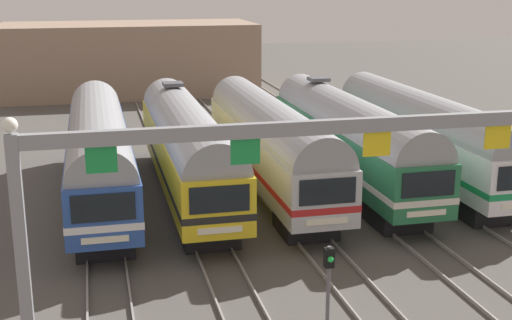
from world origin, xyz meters
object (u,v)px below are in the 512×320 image
commuter_train_blue (99,149)px  commuter_train_yellow (186,144)px  commuter_train_green (348,136)px  commuter_train_stainless (269,140)px  catenary_gantry (376,155)px  commuter_train_white (423,132)px  yard_signal_mast (329,276)px

commuter_train_blue → commuter_train_yellow: size_ratio=1.00×
commuter_train_blue → commuter_train_green: bearing=0.0°
commuter_train_stainless → catenary_gantry: size_ratio=0.82×
commuter_train_stainless → commuter_train_white: bearing=0.0°
commuter_train_stainless → yard_signal_mast: size_ratio=5.89×
commuter_train_yellow → commuter_train_white: bearing=-0.0°
commuter_train_blue → commuter_train_green: commuter_train_green is taller
commuter_train_blue → commuter_train_white: same height
commuter_train_white → commuter_train_yellow: bearing=180.0°
commuter_train_yellow → commuter_train_stainless: bearing=-0.1°
yard_signal_mast → commuter_train_stainless: bearing=82.1°
commuter_train_white → catenary_gantry: bearing=-122.1°
commuter_train_stainless → yard_signal_mast: commuter_train_stainless is taller
commuter_train_stainless → yard_signal_mast: 15.44m
commuter_train_green → catenary_gantry: 14.38m
commuter_train_stainless → yard_signal_mast: (-2.11, -15.28, -0.55)m
commuter_train_blue → commuter_train_green: size_ratio=1.00×
commuter_train_green → yard_signal_mast: commuter_train_green is taller
commuter_train_white → catenary_gantry: catenary_gantry is taller
catenary_gantry → yard_signal_mast: (-2.11, -1.79, -3.12)m
commuter_train_yellow → yard_signal_mast: bearing=-82.1°
commuter_train_stainless → catenary_gantry: 13.74m
commuter_train_blue → commuter_train_green: 12.69m
commuter_train_green → commuter_train_white: (4.23, -0.00, -0.00)m
commuter_train_green → yard_signal_mast: (-6.34, -15.29, -0.55)m
commuter_train_green → yard_signal_mast: 16.56m
catenary_gantry → yard_signal_mast: size_ratio=7.22×
commuter_train_green → catenary_gantry: catenary_gantry is taller
commuter_train_white → commuter_train_stainless: bearing=180.0°
commuter_train_blue → yard_signal_mast: commuter_train_blue is taller
commuter_train_blue → yard_signal_mast: size_ratio=5.89×
yard_signal_mast → catenary_gantry: bearing=40.2°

